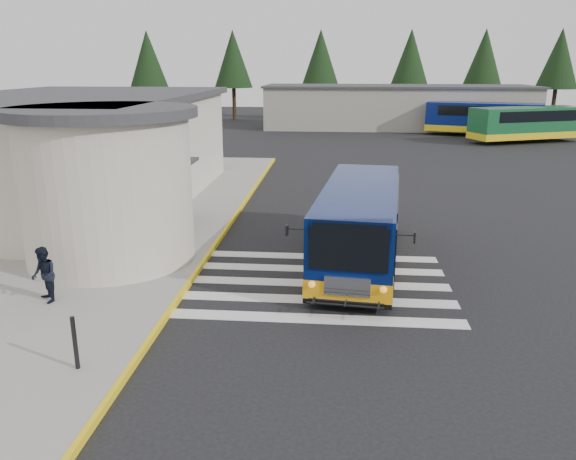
# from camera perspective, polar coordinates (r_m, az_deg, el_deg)

# --- Properties ---
(ground) EXTENTS (140.00, 140.00, 0.00)m
(ground) POSITION_cam_1_polar(r_m,az_deg,el_deg) (17.31, 4.22, -4.49)
(ground) COLOR black
(ground) RESTS_ON ground
(sidewalk) EXTENTS (10.00, 34.00, 0.15)m
(sidewalk) POSITION_cam_1_polar(r_m,az_deg,el_deg) (22.98, -18.64, 0.17)
(sidewalk) COLOR gray
(sidewalk) RESTS_ON ground
(curb_strip) EXTENTS (0.12, 34.00, 0.16)m
(curb_strip) POSITION_cam_1_polar(r_m,az_deg,el_deg) (21.49, -6.45, -0.13)
(curb_strip) COLOR yellow
(curb_strip) RESTS_ON ground
(station_building) EXTENTS (12.70, 18.70, 4.80)m
(station_building) POSITION_cam_1_polar(r_m,az_deg,el_deg) (25.82, -20.39, 7.40)
(station_building) COLOR beige
(station_building) RESTS_ON ground
(crosswalk) EXTENTS (8.00, 5.35, 0.01)m
(crosswalk) POSITION_cam_1_polar(r_m,az_deg,el_deg) (16.58, 2.44, -5.41)
(crosswalk) COLOR silver
(crosswalk) RESTS_ON ground
(depot_building) EXTENTS (26.40, 8.40, 4.20)m
(depot_building) POSITION_cam_1_polar(r_m,az_deg,el_deg) (58.61, 11.01, 12.19)
(depot_building) COLOR gray
(depot_building) RESTS_ON ground
(tree_line) EXTENTS (58.40, 4.40, 10.00)m
(tree_line) POSITION_cam_1_polar(r_m,az_deg,el_deg) (66.46, 10.80, 16.70)
(tree_line) COLOR black
(tree_line) RESTS_ON ground
(transit_bus) EXTENTS (3.59, 9.03, 2.50)m
(transit_bus) POSITION_cam_1_polar(r_m,az_deg,el_deg) (18.06, 7.26, 0.30)
(transit_bus) COLOR #071653
(transit_bus) RESTS_ON ground
(pedestrian_a) EXTENTS (0.58, 0.76, 1.89)m
(pedestrian_a) POSITION_cam_1_polar(r_m,az_deg,el_deg) (17.29, -15.02, -1.22)
(pedestrian_a) COLOR black
(pedestrian_a) RESTS_ON sidewalk
(pedestrian_b) EXTENTS (0.91, 0.92, 1.50)m
(pedestrian_b) POSITION_cam_1_polar(r_m,az_deg,el_deg) (16.02, -23.55, -4.22)
(pedestrian_b) COLOR black
(pedestrian_b) RESTS_ON sidewalk
(bollard) EXTENTS (0.09, 0.09, 1.16)m
(bollard) POSITION_cam_1_polar(r_m,az_deg,el_deg) (12.45, -20.82, -10.67)
(bollard) COLOR black
(bollard) RESTS_ON sidewalk
(far_bus_a) EXTENTS (10.17, 5.66, 2.53)m
(far_bus_a) POSITION_cam_1_polar(r_m,az_deg,el_deg) (53.86, 19.24, 10.74)
(far_bus_a) COLOR navy
(far_bus_a) RESTS_ON ground
(far_bus_b) EXTENTS (9.82, 6.12, 2.46)m
(far_bus_b) POSITION_cam_1_polar(r_m,az_deg,el_deg) (50.67, 23.08, 9.99)
(far_bus_b) COLOR #15522B
(far_bus_b) RESTS_ON ground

